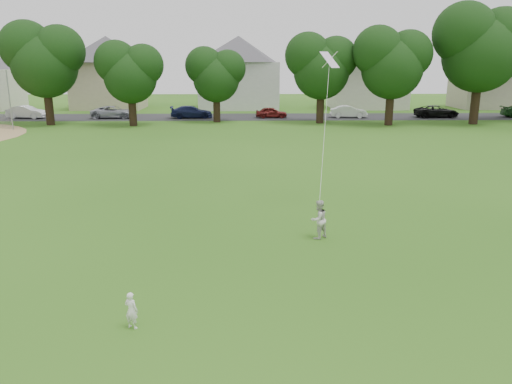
{
  "coord_description": "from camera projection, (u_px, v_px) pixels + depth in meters",
  "views": [
    {
      "loc": [
        0.72,
        -11.0,
        5.72
      ],
      "look_at": [
        1.0,
        2.0,
        2.3
      ],
      "focal_mm": 35.0,
      "sensor_mm": 36.0,
      "label": 1
    }
  ],
  "objects": [
    {
      "name": "ground",
      "position": [
        216.0,
        305.0,
        12.08
      ],
      "size": [
        160.0,
        160.0,
        0.0
      ],
      "primitive_type": "plane",
      "color": "#285714",
      "rests_on": "ground"
    },
    {
      "name": "street",
      "position": [
        238.0,
        117.0,
        52.69
      ],
      "size": [
        90.0,
        7.0,
        0.01
      ],
      "primitive_type": "cube",
      "color": "#2D2D30",
      "rests_on": "ground"
    },
    {
      "name": "toddler",
      "position": [
        131.0,
        310.0,
        10.93
      ],
      "size": [
        0.37,
        0.31,
        0.86
      ],
      "primitive_type": "imported",
      "rotation": [
        0.0,
        0.0,
        2.74
      ],
      "color": "white",
      "rests_on": "ground"
    },
    {
      "name": "older_boy",
      "position": [
        319.0,
        219.0,
        16.46
      ],
      "size": [
        0.81,
        0.77,
        1.31
      ],
      "primitive_type": "imported",
      "rotation": [
        0.0,
        0.0,
        3.77
      ],
      "color": "silver",
      "rests_on": "ground"
    },
    {
      "name": "kite",
      "position": [
        325.0,
        130.0,
        17.77
      ],
      "size": [
        0.95,
        2.56,
        6.4
      ],
      "color": "white",
      "rests_on": "ground"
    },
    {
      "name": "tree_row",
      "position": [
        277.0,
        53.0,
        45.56
      ],
      "size": [
        79.82,
        8.77,
        11.21
      ],
      "color": "black",
      "rests_on": "ground"
    },
    {
      "name": "parked_cars",
      "position": [
        286.0,
        112.0,
        51.67
      ],
      "size": [
        71.87,
        2.18,
        1.29
      ],
      "color": "black",
      "rests_on": "ground"
    },
    {
      "name": "house_row",
      "position": [
        248.0,
        66.0,
        61.08
      ],
      "size": [
        77.06,
        13.83,
        10.47
      ],
      "color": "white",
      "rests_on": "ground"
    }
  ]
}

